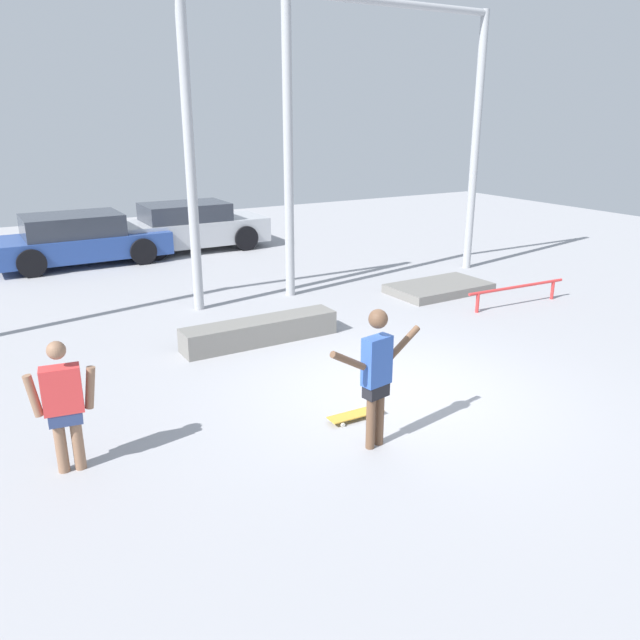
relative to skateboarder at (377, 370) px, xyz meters
The scene contains 11 objects.
ground_plane 1.88m from the skateboarder, 45.22° to the left, with size 36.00×36.00×0.00m, color #9E9EA3.
skateboarder is the anchor object (origin of this frame).
skateboard 1.16m from the skateboarder, 74.87° to the left, with size 0.77×0.25×0.08m.
grind_box 4.03m from the skateboarder, 85.14° to the left, with size 2.78×0.54×0.41m, color slate.
manual_pad 7.16m from the skateboarder, 43.50° to the left, with size 2.23×1.29×0.19m, color slate.
grind_rail 6.75m from the skateboarder, 29.33° to the left, with size 2.53×0.17×0.43m.
canopy_support_left 7.34m from the skateboarder, 111.39° to the left, with size 5.35×0.20×6.08m.
canopy_support_right 8.39m from the skateboarder, 53.23° to the left, with size 5.35×0.20×6.08m.
parked_car_blue 11.89m from the skateboarder, 95.97° to the left, with size 4.40×2.06×1.32m.
parked_car_silver 12.25m from the skateboarder, 81.11° to the left, with size 4.28×1.93×1.37m.
bystander 3.46m from the skateboarder, 158.70° to the left, with size 0.73×0.26×1.53m.
Camera 1 is at (-5.01, -6.54, 3.77)m, focal length 35.00 mm.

